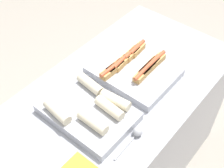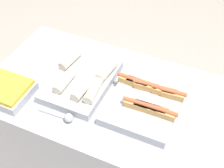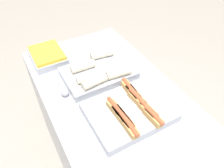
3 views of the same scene
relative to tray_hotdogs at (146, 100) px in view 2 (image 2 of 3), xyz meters
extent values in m
cube|color=#A8AAB2|center=(-0.16, 0.00, -0.51)|extent=(1.54, 0.81, 0.94)
cube|color=#A8AAB2|center=(0.00, 0.00, -0.01)|extent=(0.36, 0.46, 0.05)
cube|color=tan|center=(0.12, -0.07, 0.03)|extent=(0.12, 0.05, 0.04)
cylinder|color=#C15633|center=(0.12, -0.07, 0.05)|extent=(0.14, 0.02, 0.02)
cube|color=tan|center=(-0.03, -0.08, 0.03)|extent=(0.12, 0.05, 0.04)
cylinder|color=#C15633|center=(-0.03, -0.08, 0.05)|extent=(0.14, 0.03, 0.02)
cube|color=tan|center=(0.12, 0.07, 0.03)|extent=(0.12, 0.05, 0.04)
cylinder|color=#C15633|center=(0.12, 0.07, 0.05)|extent=(0.14, 0.03, 0.02)
cube|color=tan|center=(0.07, 0.07, 0.03)|extent=(0.12, 0.05, 0.04)
cylinder|color=#C15633|center=(0.07, 0.07, 0.05)|extent=(0.14, 0.03, 0.02)
cube|color=tan|center=(-0.13, 0.07, 0.03)|extent=(0.12, 0.05, 0.04)
cylinder|color=#C15633|center=(-0.13, 0.07, 0.05)|extent=(0.14, 0.03, 0.02)
cube|color=tan|center=(0.07, -0.07, 0.03)|extent=(0.12, 0.05, 0.04)
cylinder|color=#C15633|center=(0.07, -0.07, 0.05)|extent=(0.14, 0.03, 0.02)
cube|color=tan|center=(-0.03, 0.07, 0.03)|extent=(0.12, 0.05, 0.04)
cylinder|color=#C15633|center=(-0.03, 0.07, 0.05)|extent=(0.14, 0.03, 0.02)
cube|color=tan|center=(-0.08, 0.07, 0.03)|extent=(0.12, 0.05, 0.04)
cylinder|color=#C15633|center=(-0.08, 0.07, 0.05)|extent=(0.14, 0.02, 0.02)
cube|color=tan|center=(0.02, -0.08, 0.03)|extent=(0.12, 0.04, 0.04)
cylinder|color=#C15633|center=(0.02, -0.08, 0.05)|extent=(0.14, 0.02, 0.02)
cube|color=#A8AAB2|center=(-0.39, 0.00, -0.01)|extent=(0.32, 0.46, 0.05)
cylinder|color=beige|center=(-0.27, -0.08, 0.04)|extent=(0.07, 0.17, 0.05)
cylinder|color=beige|center=(-0.45, -0.09, 0.04)|extent=(0.06, 0.16, 0.05)
cylinder|color=beige|center=(-0.27, 0.09, 0.04)|extent=(0.07, 0.17, 0.05)
cylinder|color=beige|center=(-0.51, 0.09, 0.04)|extent=(0.07, 0.17, 0.05)
cylinder|color=beige|center=(-0.33, -0.09, 0.04)|extent=(0.06, 0.17, 0.05)
cube|color=#A8AAB2|center=(-0.74, -0.25, -0.01)|extent=(0.29, 0.23, 0.05)
cube|color=gold|center=(-0.74, -0.25, 0.03)|extent=(0.27, 0.21, 0.02)
cylinder|color=#B2B5BA|center=(-0.42, -0.27, -0.03)|extent=(0.18, 0.02, 0.01)
sphere|color=#B2B5BA|center=(-0.32, -0.27, -0.01)|extent=(0.05, 0.05, 0.05)
camera|label=1|loc=(-1.07, -0.72, 1.25)|focal=50.00mm
camera|label=2|loc=(0.29, -1.10, 1.23)|focal=50.00mm
camera|label=3|loc=(0.65, -0.47, 0.95)|focal=35.00mm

